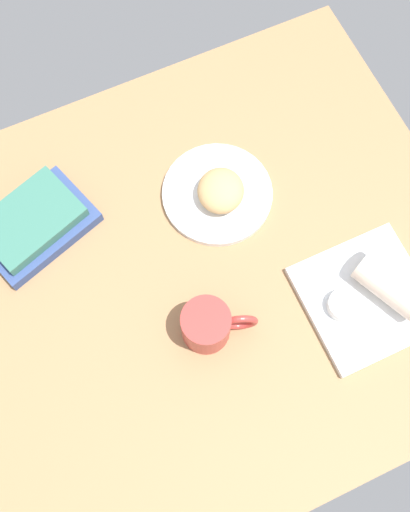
# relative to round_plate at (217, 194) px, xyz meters

# --- Properties ---
(dining_table) EXTENTS (1.10, 0.90, 0.04)m
(dining_table) POSITION_rel_round_plate_xyz_m (-0.13, -0.13, -0.03)
(dining_table) COLOR #9E754C
(dining_table) RESTS_ON ground
(round_plate) EXTENTS (0.21, 0.21, 0.01)m
(round_plate) POSITION_rel_round_plate_xyz_m (0.00, 0.00, 0.00)
(round_plate) COLOR white
(round_plate) RESTS_ON dining_table
(scone_pastry) EXTENTS (0.12, 0.13, 0.05)m
(scone_pastry) POSITION_rel_round_plate_xyz_m (0.00, -0.01, 0.03)
(scone_pastry) COLOR tan
(scone_pastry) RESTS_ON round_plate
(square_plate) EXTENTS (0.22, 0.22, 0.02)m
(square_plate) POSITION_rel_round_plate_xyz_m (0.16, -0.30, 0.00)
(square_plate) COLOR white
(square_plate) RESTS_ON dining_table
(sauce_cup) EXTENTS (0.06, 0.06, 0.02)m
(sauce_cup) POSITION_rel_round_plate_xyz_m (0.11, -0.30, 0.02)
(sauce_cup) COLOR silver
(sauce_cup) RESTS_ON square_plate
(breakfast_wrap) EXTENTS (0.12, 0.15, 0.07)m
(breakfast_wrap) POSITION_rel_round_plate_xyz_m (0.20, -0.31, 0.04)
(breakfast_wrap) COLOR beige
(breakfast_wrap) RESTS_ON square_plate
(book_stack) EXTENTS (0.24, 0.20, 0.05)m
(book_stack) POSITION_rel_round_plate_xyz_m (-0.34, 0.08, 0.02)
(book_stack) COLOR #33477F
(book_stack) RESTS_ON dining_table
(coffee_mug) EXTENTS (0.13, 0.09, 0.09)m
(coffee_mug) POSITION_rel_round_plate_xyz_m (-0.13, -0.24, 0.04)
(coffee_mug) COLOR #B23833
(coffee_mug) RESTS_ON dining_table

